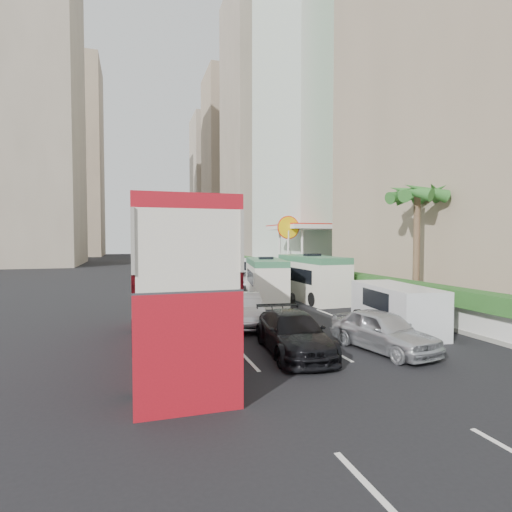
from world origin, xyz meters
name	(u,v)px	position (x,y,z in m)	size (l,w,h in m)	color
ground_plane	(321,339)	(0.00, 0.00, 0.00)	(200.00, 200.00, 0.00)	black
double_decker_bus	(169,281)	(-6.00, 0.00, 2.53)	(2.50, 11.00, 5.06)	#AD121E
car_silver_lane_a	(244,325)	(-2.32, 3.33, 0.00)	(1.58, 4.53, 1.49)	#B4B7BB
car_silver_lane_b	(382,351)	(1.33, -2.23, 0.00)	(1.74, 4.31, 1.47)	#B4B7BB
car_black	(293,353)	(-1.84, -1.54, 0.00)	(2.00, 4.91, 1.43)	black
van_asset	(245,288)	(1.48, 16.79, 0.00)	(2.38, 5.15, 1.43)	silver
minibus_near	(266,280)	(1.00, 9.91, 1.36)	(2.05, 6.15, 2.73)	silver
minibus_far	(312,278)	(4.05, 9.42, 1.46)	(2.19, 6.57, 2.91)	silver
panel_van_near	(396,308)	(3.81, 0.36, 0.99)	(1.99, 4.96, 1.99)	silver
panel_van_far	(252,269)	(4.01, 23.25, 1.02)	(2.04, 5.09, 2.04)	silver
sidewalk	(292,276)	(9.00, 25.00, 0.09)	(6.00, 120.00, 0.18)	#99968C
kerb_wall	(312,282)	(6.20, 14.00, 0.68)	(0.30, 44.00, 1.00)	silver
hedge	(312,271)	(6.20, 14.00, 1.53)	(1.10, 44.00, 0.70)	#2D6626
palm_tree	(416,251)	(7.80, 4.00, 3.38)	(0.36, 0.36, 6.40)	brown
shell_station	(308,252)	(10.00, 23.00, 2.75)	(6.50, 8.00, 5.50)	silver
tower_stripe	(330,50)	(18.00, 34.00, 29.00)	(16.00, 18.00, 58.00)	white
tower_mid	(270,129)	(18.00, 58.00, 25.00)	(16.00, 16.00, 50.00)	tan
tower_far_a	(234,166)	(17.00, 82.00, 22.00)	(14.00, 14.00, 44.00)	tan
tower_far_b	(216,186)	(17.00, 104.00, 20.00)	(14.00, 14.00, 40.00)	tan
tower_left_a	(15,94)	(-24.00, 55.00, 26.00)	(18.00, 18.00, 52.00)	tan
tower_left_b	(66,159)	(-22.00, 90.00, 23.00)	(16.00, 16.00, 46.00)	tan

